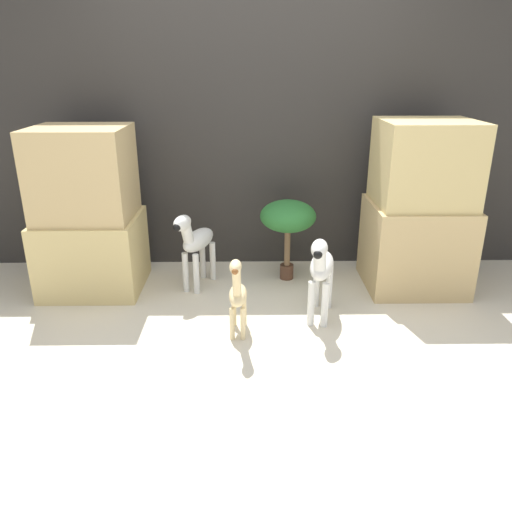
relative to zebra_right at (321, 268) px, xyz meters
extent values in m
plane|color=beige|center=(-0.44, -0.30, -0.38)|extent=(14.00, 14.00, 0.00)
cube|color=#2D2B28|center=(-0.44, 1.12, 0.72)|extent=(6.40, 0.08, 2.20)
cube|color=#D1B775|center=(-1.70, 0.56, -0.10)|extent=(0.74, 0.67, 0.58)
cube|color=tan|center=(-1.70, 0.56, 0.53)|extent=(0.68, 0.62, 0.67)
cube|color=tan|center=(0.82, 0.56, -0.05)|extent=(0.74, 0.67, 0.67)
cube|color=#D1B775|center=(0.82, 0.56, 0.60)|extent=(0.68, 0.62, 0.62)
cylinder|color=silver|center=(0.02, -0.10, -0.23)|extent=(0.05, 0.05, 0.32)
cylinder|color=silver|center=(-0.07, -0.08, -0.23)|extent=(0.05, 0.05, 0.32)
cylinder|color=silver|center=(0.09, 0.18, -0.23)|extent=(0.05, 0.05, 0.32)
cylinder|color=silver|center=(0.00, 0.20, -0.23)|extent=(0.05, 0.05, 0.32)
ellipsoid|color=silver|center=(0.01, 0.05, 0.00)|extent=(0.25, 0.44, 0.15)
cylinder|color=silver|center=(-0.03, -0.12, 0.12)|extent=(0.11, 0.15, 0.20)
ellipsoid|color=silver|center=(-0.04, -0.18, 0.20)|extent=(0.15, 0.21, 0.11)
sphere|color=black|center=(-0.06, -0.26, 0.20)|extent=(0.06, 0.06, 0.06)
cube|color=black|center=(-0.03, -0.12, 0.13)|extent=(0.04, 0.08, 0.17)
cylinder|color=silver|center=(-0.89, 0.43, -0.23)|extent=(0.05, 0.05, 0.32)
cylinder|color=silver|center=(-0.98, 0.47, -0.23)|extent=(0.05, 0.05, 0.32)
cylinder|color=silver|center=(-0.78, 0.70, -0.23)|extent=(0.05, 0.05, 0.32)
cylinder|color=silver|center=(-0.87, 0.74, -0.23)|extent=(0.05, 0.05, 0.32)
ellipsoid|color=silver|center=(-0.88, 0.59, 0.00)|extent=(0.30, 0.44, 0.15)
cylinder|color=silver|center=(-0.94, 0.42, 0.12)|extent=(0.13, 0.16, 0.20)
ellipsoid|color=silver|center=(-0.97, 0.37, 0.20)|extent=(0.17, 0.21, 0.11)
sphere|color=black|center=(-1.00, 0.30, 0.20)|extent=(0.06, 0.06, 0.06)
cube|color=black|center=(-0.94, 0.42, 0.13)|extent=(0.05, 0.08, 0.17)
cylinder|color=beige|center=(-0.53, -0.27, -0.27)|extent=(0.03, 0.03, 0.22)
cylinder|color=beige|center=(-0.60, -0.27, -0.27)|extent=(0.03, 0.03, 0.22)
cylinder|color=beige|center=(-0.52, -0.08, -0.27)|extent=(0.03, 0.03, 0.22)
cylinder|color=beige|center=(-0.59, -0.08, -0.27)|extent=(0.03, 0.03, 0.22)
ellipsoid|color=beige|center=(-0.56, -0.17, -0.11)|extent=(0.13, 0.27, 0.12)
cylinder|color=beige|center=(-0.56, -0.29, 0.04)|extent=(0.06, 0.14, 0.28)
ellipsoid|color=beige|center=(-0.56, -0.37, 0.17)|extent=(0.08, 0.13, 0.08)
sphere|color=brown|center=(-0.57, -0.43, 0.16)|extent=(0.04, 0.04, 0.04)
cylinder|color=#513323|center=(-0.17, 0.71, -0.32)|extent=(0.11, 0.11, 0.12)
cylinder|color=brown|center=(-0.17, 0.71, -0.12)|extent=(0.05, 0.05, 0.30)
ellipsoid|color=#286B2D|center=(-0.17, 0.71, 0.15)|extent=(0.45, 0.45, 0.25)
camera|label=1|loc=(-0.48, -3.09, 1.29)|focal=35.00mm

